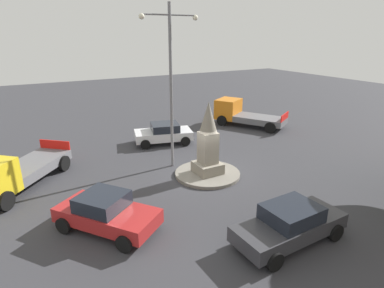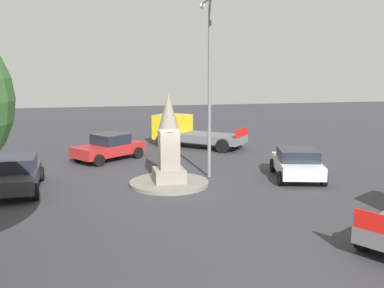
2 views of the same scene
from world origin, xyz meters
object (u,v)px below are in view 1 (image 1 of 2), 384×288
Objects in this scene: car_white_parked_right at (164,133)px; truck_yellow_waiting at (8,174)px; truck_orange_near_island at (242,114)px; monument at (208,142)px; car_red_passing at (106,212)px; car_dark_grey_approaching at (290,224)px; streetlamp at (171,75)px.

truck_yellow_waiting is (-9.31, -3.08, 0.23)m from car_white_parked_right.
car_white_parked_right is at bearing -171.34° from truck_orange_near_island.
monument is 6.49m from car_red_passing.
car_white_parked_right is 12.19m from car_dark_grey_approaching.
truck_yellow_waiting reaches higher than car_red_passing.
truck_orange_near_island is 17.28m from truck_yellow_waiting.
truck_yellow_waiting reaches higher than car_dark_grey_approaching.
truck_orange_near_island is (13.53, 9.37, 0.22)m from car_red_passing.
car_white_parked_right is 9.81m from truck_yellow_waiting.
monument is 0.67× the size of truck_yellow_waiting.
car_white_parked_right is at bearing 88.74° from monument.
streetlamp is 5.94m from car_white_parked_right.
truck_orange_near_island reaches higher than car_white_parked_right.
car_dark_grey_approaching is at bearing -93.81° from monument.
streetlamp is 1.48× the size of truck_orange_near_island.
monument is at bearing -62.86° from streetlamp.
car_dark_grey_approaching is at bearing -85.60° from streetlamp.
monument reaches higher than car_white_parked_right.
streetlamp is (-1.06, 2.07, 3.22)m from monument.
monument reaches higher than car_red_passing.
streetlamp reaches higher than car_dark_grey_approaching.
streetlamp is 2.06× the size of car_red_passing.
monument reaches higher than car_dark_grey_approaching.
car_dark_grey_approaching is at bearing -35.51° from car_red_passing.
car_white_parked_right is at bearing 18.32° from truck_yellow_waiting.
streetlamp is at bearing 94.40° from car_dark_grey_approaching.
car_white_parked_right is at bearing 72.83° from streetlamp.
monument is 9.65m from truck_yellow_waiting.
truck_yellow_waiting reaches higher than car_white_parked_right.
car_red_passing is (-4.89, -4.39, -4.37)m from streetlamp.
car_white_parked_right is 1.00× the size of car_red_passing.
truck_orange_near_island is 1.02× the size of truck_yellow_waiting.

